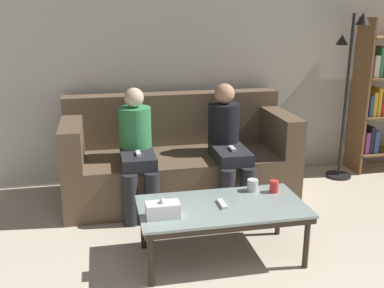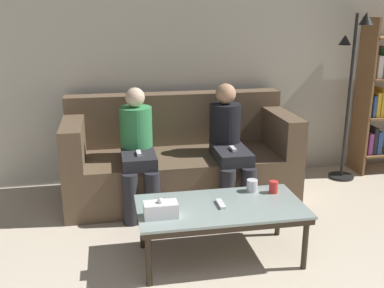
{
  "view_description": "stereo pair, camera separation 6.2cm",
  "coord_description": "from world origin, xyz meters",
  "px_view_note": "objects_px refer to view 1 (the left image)",
  "views": [
    {
      "loc": [
        -0.69,
        -0.74,
        1.69
      ],
      "look_at": [
        0.0,
        2.57,
        0.68
      ],
      "focal_mm": 42.0,
      "sensor_mm": 36.0,
      "label": 1
    },
    {
      "loc": [
        -0.63,
        -0.75,
        1.69
      ],
      "look_at": [
        0.0,
        2.57,
        0.68
      ],
      "focal_mm": 42.0,
      "sensor_mm": 36.0,
      "label": 2
    }
  ],
  "objects_px": {
    "coffee_table": "(222,210)",
    "standing_lamp": "(349,79)",
    "cup_near_left": "(253,185)",
    "seated_person_left_end": "(137,148)",
    "cup_near_right": "(274,186)",
    "couch": "(178,160)",
    "game_remote": "(222,204)",
    "seated_person_mid_left": "(228,143)",
    "tissue_box": "(163,210)"
  },
  "relations": [
    {
      "from": "couch",
      "to": "standing_lamp",
      "type": "height_order",
      "value": "standing_lamp"
    },
    {
      "from": "couch",
      "to": "standing_lamp",
      "type": "relative_size",
      "value": 1.23
    },
    {
      "from": "couch",
      "to": "cup_near_left",
      "type": "bearing_deg",
      "value": -68.74
    },
    {
      "from": "cup_near_left",
      "to": "standing_lamp",
      "type": "height_order",
      "value": "standing_lamp"
    },
    {
      "from": "couch",
      "to": "cup_near_right",
      "type": "bearing_deg",
      "value": -63.01
    },
    {
      "from": "cup_near_right",
      "to": "coffee_table",
      "type": "bearing_deg",
      "value": -161.29
    },
    {
      "from": "couch",
      "to": "game_remote",
      "type": "xyz_separation_m",
      "value": [
        0.09,
        -1.19,
        0.07
      ]
    },
    {
      "from": "cup_near_left",
      "to": "tissue_box",
      "type": "height_order",
      "value": "tissue_box"
    },
    {
      "from": "cup_near_right",
      "to": "game_remote",
      "type": "bearing_deg",
      "value": -161.29
    },
    {
      "from": "tissue_box",
      "to": "seated_person_mid_left",
      "type": "height_order",
      "value": "seated_person_mid_left"
    },
    {
      "from": "coffee_table",
      "to": "standing_lamp",
      "type": "relative_size",
      "value": 0.69
    },
    {
      "from": "coffee_table",
      "to": "cup_near_right",
      "type": "bearing_deg",
      "value": 18.71
    },
    {
      "from": "coffee_table",
      "to": "game_remote",
      "type": "xyz_separation_m",
      "value": [
        -0.0,
        -0.0,
        0.05
      ]
    },
    {
      "from": "cup_near_right",
      "to": "seated_person_mid_left",
      "type": "distance_m",
      "value": 0.81
    },
    {
      "from": "cup_near_left",
      "to": "standing_lamp",
      "type": "distance_m",
      "value": 1.86
    },
    {
      "from": "cup_near_right",
      "to": "couch",
      "type": "bearing_deg",
      "value": 116.99
    },
    {
      "from": "cup_near_left",
      "to": "seated_person_left_end",
      "type": "height_order",
      "value": "seated_person_left_end"
    },
    {
      "from": "tissue_box",
      "to": "standing_lamp",
      "type": "bearing_deg",
      "value": 34.22
    },
    {
      "from": "couch",
      "to": "cup_near_left",
      "type": "distance_m",
      "value": 1.07
    },
    {
      "from": "couch",
      "to": "seated_person_mid_left",
      "type": "bearing_deg",
      "value": -32.49
    },
    {
      "from": "tissue_box",
      "to": "game_remote",
      "type": "xyz_separation_m",
      "value": [
        0.43,
        0.1,
        -0.04
      ]
    },
    {
      "from": "couch",
      "to": "tissue_box",
      "type": "distance_m",
      "value": 1.34
    },
    {
      "from": "couch",
      "to": "coffee_table",
      "type": "distance_m",
      "value": 1.2
    },
    {
      "from": "tissue_box",
      "to": "seated_person_mid_left",
      "type": "xyz_separation_m",
      "value": [
        0.73,
        1.04,
        0.11
      ]
    },
    {
      "from": "cup_near_left",
      "to": "cup_near_right",
      "type": "relative_size",
      "value": 1.0
    },
    {
      "from": "coffee_table",
      "to": "game_remote",
      "type": "relative_size",
      "value": 7.69
    },
    {
      "from": "couch",
      "to": "tissue_box",
      "type": "xyz_separation_m",
      "value": [
        -0.33,
        -1.29,
        0.11
      ]
    },
    {
      "from": "seated_person_left_end",
      "to": "coffee_table",
      "type": "bearing_deg",
      "value": -62.36
    },
    {
      "from": "game_remote",
      "to": "seated_person_mid_left",
      "type": "relative_size",
      "value": 0.14
    },
    {
      "from": "tissue_box",
      "to": "coffee_table",
      "type": "bearing_deg",
      "value": 13.31
    },
    {
      "from": "cup_near_right",
      "to": "standing_lamp",
      "type": "bearing_deg",
      "value": 43.7
    },
    {
      "from": "cup_near_left",
      "to": "tissue_box",
      "type": "distance_m",
      "value": 0.78
    },
    {
      "from": "tissue_box",
      "to": "standing_lamp",
      "type": "height_order",
      "value": "standing_lamp"
    },
    {
      "from": "cup_near_right",
      "to": "seated_person_left_end",
      "type": "relative_size",
      "value": 0.08
    },
    {
      "from": "coffee_table",
      "to": "cup_near_right",
      "type": "distance_m",
      "value": 0.47
    },
    {
      "from": "coffee_table",
      "to": "seated_person_mid_left",
      "type": "xyz_separation_m",
      "value": [
        0.31,
        0.94,
        0.2
      ]
    },
    {
      "from": "seated_person_mid_left",
      "to": "couch",
      "type": "bearing_deg",
      "value": 147.51
    },
    {
      "from": "couch",
      "to": "standing_lamp",
      "type": "distance_m",
      "value": 1.89
    },
    {
      "from": "couch",
      "to": "seated_person_left_end",
      "type": "xyz_separation_m",
      "value": [
        -0.4,
        -0.24,
        0.21
      ]
    },
    {
      "from": "cup_near_left",
      "to": "seated_person_left_end",
      "type": "relative_size",
      "value": 0.08
    },
    {
      "from": "couch",
      "to": "cup_near_right",
      "type": "distance_m",
      "value": 1.18
    },
    {
      "from": "couch",
      "to": "coffee_table",
      "type": "height_order",
      "value": "couch"
    },
    {
      "from": "cup_near_left",
      "to": "game_remote",
      "type": "height_order",
      "value": "cup_near_left"
    },
    {
      "from": "tissue_box",
      "to": "seated_person_left_end",
      "type": "xyz_separation_m",
      "value": [
        -0.07,
        1.05,
        0.1
      ]
    },
    {
      "from": "standing_lamp",
      "to": "seated_person_mid_left",
      "type": "distance_m",
      "value": 1.49
    },
    {
      "from": "coffee_table",
      "to": "cup_near_right",
      "type": "relative_size",
      "value": 12.99
    },
    {
      "from": "seated_person_left_end",
      "to": "seated_person_mid_left",
      "type": "relative_size",
      "value": 0.99
    },
    {
      "from": "coffee_table",
      "to": "game_remote",
      "type": "distance_m",
      "value": 0.05
    },
    {
      "from": "cup_near_left",
      "to": "seated_person_mid_left",
      "type": "relative_size",
      "value": 0.08
    },
    {
      "from": "seated_person_left_end",
      "to": "standing_lamp",
      "type": "bearing_deg",
      "value": 9.76
    }
  ]
}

